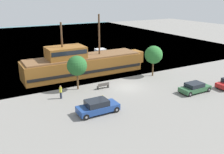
% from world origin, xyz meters
% --- Properties ---
extents(ground_plane, '(160.00, 160.00, 0.00)m').
position_xyz_m(ground_plane, '(0.00, 0.00, 0.00)').
color(ground_plane, gray).
extents(water_surface, '(80.00, 80.00, 0.00)m').
position_xyz_m(water_surface, '(0.00, 44.00, 0.00)').
color(water_surface, teal).
rests_on(water_surface, ground).
extents(pirate_ship, '(20.78, 4.89, 9.56)m').
position_xyz_m(pirate_ship, '(-3.20, 8.87, 1.83)').
color(pirate_ship, brown).
rests_on(pirate_ship, water_surface).
extents(moored_boat_dockside, '(5.04, 2.28, 1.84)m').
position_xyz_m(moored_boat_dockside, '(4.83, 17.77, 0.69)').
color(moored_boat_dockside, '#2D333D').
rests_on(moored_boat_dockside, water_surface).
extents(parked_car_curb_front, '(4.39, 1.88, 1.34)m').
position_xyz_m(parked_car_curb_front, '(6.74, -5.93, 0.67)').
color(parked_car_curb_front, '#2D5B38').
rests_on(parked_car_curb_front, ground_plane).
extents(parked_car_curb_mid, '(4.61, 2.02, 1.56)m').
position_xyz_m(parked_car_curb_mid, '(-7.31, -5.17, 0.77)').
color(parked_car_curb_mid, navy).
rests_on(parked_car_curb_mid, ground_plane).
extents(fire_hydrant, '(0.42, 0.25, 0.76)m').
position_xyz_m(fire_hydrant, '(-5.34, -2.55, 0.41)').
color(fire_hydrant, yellow).
rests_on(fire_hydrant, ground_plane).
extents(bench_promenade_east, '(1.72, 0.45, 0.85)m').
position_xyz_m(bench_promenade_east, '(-3.30, 1.28, 0.44)').
color(bench_promenade_east, '#4C4742').
rests_on(bench_promenade_east, ground_plane).
extents(pedestrian_walking_near, '(0.32, 0.32, 1.72)m').
position_xyz_m(pedestrian_walking_near, '(-9.55, 0.76, 0.87)').
color(pedestrian_walking_near, '#232838').
rests_on(pedestrian_walking_near, ground_plane).
extents(tree_row_east, '(2.73, 2.73, 4.74)m').
position_xyz_m(tree_row_east, '(-6.46, 2.80, 3.36)').
color(tree_row_east, brown).
rests_on(tree_row_east, ground_plane).
extents(tree_row_mideast, '(2.84, 2.84, 4.88)m').
position_xyz_m(tree_row_mideast, '(6.37, 2.61, 3.45)').
color(tree_row_mideast, brown).
rests_on(tree_row_mideast, ground_plane).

